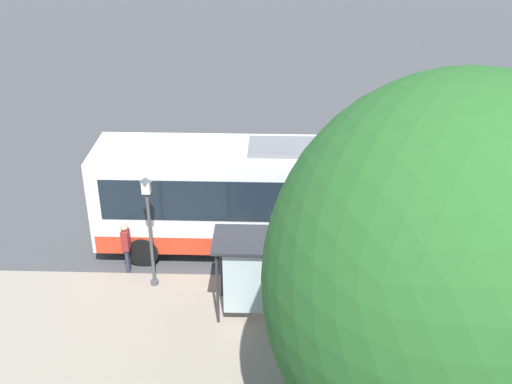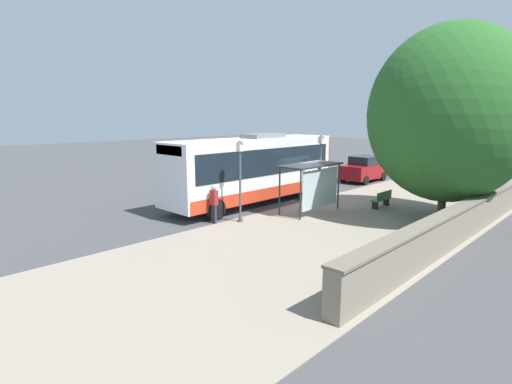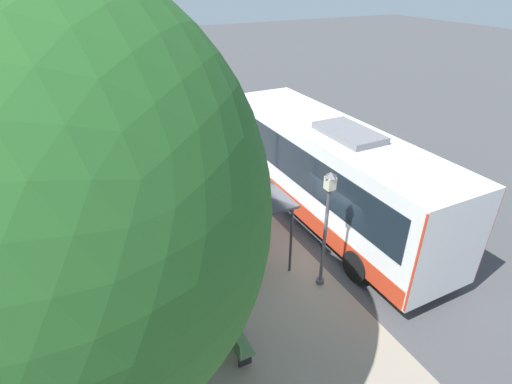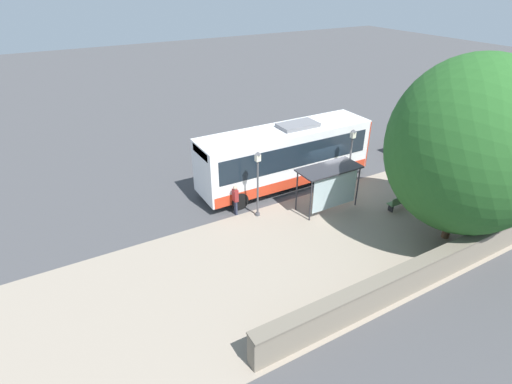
{
  "view_description": "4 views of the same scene",
  "coord_description": "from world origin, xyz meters",
  "px_view_note": "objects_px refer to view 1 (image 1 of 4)",
  "views": [
    {
      "loc": [
        -16.58,
        1.51,
        11.74
      ],
      "look_at": [
        1.18,
        2.1,
        2.37
      ],
      "focal_mm": 45.0,
      "sensor_mm": 36.0,
      "label": 1
    },
    {
      "loc": [
        -13.17,
        17.24,
        4.72
      ],
      "look_at": [
        0.49,
        3.08,
        0.96
      ],
      "focal_mm": 28.0,
      "sensor_mm": 36.0,
      "label": 2
    },
    {
      "loc": [
        -6.33,
        -8.27,
        8.24
      ],
      "look_at": [
        -0.66,
        2.98,
        1.19
      ],
      "focal_mm": 28.0,
      "sensor_mm": 36.0,
      "label": 3
    },
    {
      "loc": [
        -16.18,
        14.12,
        11.44
      ],
      "look_at": [
        -0.03,
        4.98,
        1.14
      ],
      "focal_mm": 28.0,
      "sensor_mm": 36.0,
      "label": 4
    }
  ],
  "objects_px": {
    "street_lamp_near": "(361,225)",
    "pedestrian": "(126,244)",
    "shade_tree": "(455,281)",
    "street_lamp_far": "(149,223)",
    "bus": "(261,195)",
    "bench": "(406,350)",
    "bus_shelter": "(275,255)"
  },
  "relations": [
    {
      "from": "bench",
      "to": "street_lamp_near",
      "type": "distance_m",
      "value": 3.83
    },
    {
      "from": "bench",
      "to": "bus_shelter",
      "type": "bearing_deg",
      "value": 59.8
    },
    {
      "from": "street_lamp_near",
      "to": "pedestrian",
      "type": "bearing_deg",
      "value": 84.65
    },
    {
      "from": "bus_shelter",
      "to": "bench",
      "type": "xyz_separation_m",
      "value": [
        -1.98,
        -3.4,
        -1.52
      ]
    },
    {
      "from": "bus_shelter",
      "to": "street_lamp_near",
      "type": "distance_m",
      "value": 2.81
    },
    {
      "from": "bench",
      "to": "shade_tree",
      "type": "xyz_separation_m",
      "value": [
        -3.01,
        0.09,
        4.31
      ]
    },
    {
      "from": "bus",
      "to": "bench",
      "type": "relative_size",
      "value": 6.78
    },
    {
      "from": "bus",
      "to": "street_lamp_near",
      "type": "relative_size",
      "value": 2.85
    },
    {
      "from": "bus",
      "to": "bus_shelter",
      "type": "height_order",
      "value": "bus"
    },
    {
      "from": "bus_shelter",
      "to": "shade_tree",
      "type": "bearing_deg",
      "value": -146.39
    },
    {
      "from": "street_lamp_near",
      "to": "street_lamp_far",
      "type": "relative_size",
      "value": 1.01
    },
    {
      "from": "bus",
      "to": "bench",
      "type": "distance_m",
      "value": 6.95
    },
    {
      "from": "bus",
      "to": "pedestrian",
      "type": "distance_m",
      "value": 4.56
    },
    {
      "from": "bench",
      "to": "pedestrian",
      "type": "bearing_deg",
      "value": 63.89
    },
    {
      "from": "shade_tree",
      "to": "bus",
      "type": "bearing_deg",
      "value": 23.9
    },
    {
      "from": "street_lamp_near",
      "to": "shade_tree",
      "type": "xyz_separation_m",
      "value": [
        -6.28,
        -0.84,
        2.56
      ]
    },
    {
      "from": "bus",
      "to": "street_lamp_far",
      "type": "height_order",
      "value": "bus"
    },
    {
      "from": "bench",
      "to": "street_lamp_far",
      "type": "height_order",
      "value": "street_lamp_far"
    },
    {
      "from": "bench",
      "to": "shade_tree",
      "type": "distance_m",
      "value": 5.26
    },
    {
      "from": "pedestrian",
      "to": "bench",
      "type": "bearing_deg",
      "value": -116.11
    },
    {
      "from": "street_lamp_far",
      "to": "bus",
      "type": "bearing_deg",
      "value": -54.11
    },
    {
      "from": "shade_tree",
      "to": "pedestrian",
      "type": "bearing_deg",
      "value": 48.86
    },
    {
      "from": "bus",
      "to": "street_lamp_far",
      "type": "xyz_separation_m",
      "value": [
        -2.32,
        3.21,
        0.27
      ]
    },
    {
      "from": "bus",
      "to": "pedestrian",
      "type": "relative_size",
      "value": 6.14
    },
    {
      "from": "bus",
      "to": "shade_tree",
      "type": "relative_size",
      "value": 1.22
    },
    {
      "from": "bus_shelter",
      "to": "shade_tree",
      "type": "relative_size",
      "value": 0.39
    },
    {
      "from": "street_lamp_far",
      "to": "shade_tree",
      "type": "distance_m",
      "value": 9.74
    },
    {
      "from": "pedestrian",
      "to": "street_lamp_near",
      "type": "xyz_separation_m",
      "value": [
        -0.67,
        -7.12,
        1.21
      ]
    },
    {
      "from": "street_lamp_near",
      "to": "shade_tree",
      "type": "bearing_deg",
      "value": -172.42
    },
    {
      "from": "bench",
      "to": "bus",
      "type": "bearing_deg",
      "value": 34.92
    },
    {
      "from": "bus_shelter",
      "to": "street_lamp_near",
      "type": "xyz_separation_m",
      "value": [
        1.3,
        -2.48,
        0.23
      ]
    },
    {
      "from": "street_lamp_far",
      "to": "shade_tree",
      "type": "xyz_separation_m",
      "value": [
        -6.26,
        -7.01,
        2.58
      ]
    }
  ]
}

